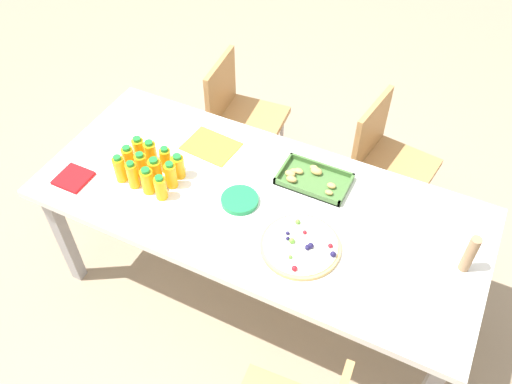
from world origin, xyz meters
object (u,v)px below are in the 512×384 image
party_table (258,209)px  plate_stack (240,200)px  chair_far_right (386,157)px  juice_bottle_6 (155,171)px  juice_bottle_10 (166,160)px  fruit_pizza (301,246)px  paper_folder (211,146)px  chair_far_left (239,112)px  snack_tray (312,179)px  juice_bottle_9 (151,154)px  juice_bottle_7 (171,175)px  napkin_stack (73,178)px  cardboard_tube (470,254)px  juice_bottle_4 (129,159)px  juice_bottle_8 (139,150)px  juice_bottle_5 (142,165)px  juice_bottle_11 (178,166)px  juice_bottle_3 (161,188)px  juice_bottle_2 (148,181)px  juice_bottle_1 (133,175)px  juice_bottle_0 (120,169)px

party_table → plate_stack: (-0.07, -0.05, 0.08)m
chair_far_right → juice_bottle_6: 1.31m
juice_bottle_10 → fruit_pizza: juice_bottle_10 is taller
paper_folder → chair_far_left: bearing=104.2°
snack_tray → juice_bottle_9: bearing=-161.6°
juice_bottle_10 → plate_stack: (0.41, -0.03, -0.06)m
juice_bottle_7 → napkin_stack: bearing=-158.4°
juice_bottle_6 → cardboard_tube: (1.40, 0.14, 0.03)m
juice_bottle_4 → napkin_stack: size_ratio=0.98×
juice_bottle_10 → juice_bottle_8: bearing=178.9°
juice_bottle_5 → juice_bottle_11: 0.17m
chair_far_left → juice_bottle_11: (0.11, -0.82, 0.31)m
juice_bottle_3 → juice_bottle_10: size_ratio=0.90×
juice_bottle_2 → juice_bottle_7: 0.11m
juice_bottle_5 → paper_folder: juice_bottle_5 is taller
juice_bottle_7 → party_table: bearing=13.2°
snack_tray → juice_bottle_1: bearing=-151.5°
snack_tray → chair_far_right: bearing=68.2°
plate_stack → juice_bottle_3: bearing=-158.6°
juice_bottle_7 → juice_bottle_10: 0.11m
plate_stack → napkin_stack: size_ratio=1.15×
juice_bottle_5 → napkin_stack: 0.34m
juice_bottle_9 → napkin_stack: size_ratio=1.00×
party_table → juice_bottle_11: juice_bottle_11 is taller
juice_bottle_1 → juice_bottle_7: (0.16, 0.08, -0.00)m
juice_bottle_4 → juice_bottle_6: (0.16, -0.01, -0.00)m
juice_bottle_10 → napkin_stack: (-0.37, -0.25, -0.06)m
juice_bottle_8 → fruit_pizza: bearing=-9.0°
juice_bottle_7 → snack_tray: 0.66m
juice_bottle_3 → cardboard_tube: (1.33, 0.21, 0.04)m
chair_far_right → napkin_stack: size_ratio=5.53×
juice_bottle_2 → party_table: bearing=19.7°
juice_bottle_1 → juice_bottle_4: size_ratio=1.01×
juice_bottle_5 → chair_far_right: bearing=43.0°
juice_bottle_9 → plate_stack: size_ratio=0.87×
paper_folder → juice_bottle_7: bearing=-95.3°
juice_bottle_3 → chair_far_right: bearing=50.4°
juice_bottle_4 → juice_bottle_11: 0.24m
fruit_pizza → juice_bottle_10: bearing=169.4°
juice_bottle_3 → fruit_pizza: (0.69, 0.02, -0.05)m
juice_bottle_7 → paper_folder: (0.03, 0.32, -0.06)m
juice_bottle_8 → juice_bottle_11: (0.23, -0.01, -0.01)m
juice_bottle_5 → snack_tray: 0.81m
juice_bottle_5 → juice_bottle_6: size_ratio=0.98×
juice_bottle_9 → juice_bottle_2: bearing=-61.3°
juice_bottle_0 → chair_far_left: bearing=83.0°
juice_bottle_1 → juice_bottle_7: bearing=26.5°
juice_bottle_0 → juice_bottle_1: 0.08m
juice_bottle_4 → juice_bottle_9: size_ratio=0.98×
chair_far_left → juice_bottle_6: (0.04, -0.90, 0.31)m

